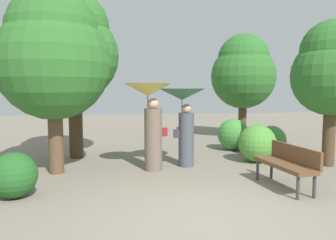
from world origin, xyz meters
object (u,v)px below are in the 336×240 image
object	(u,v)px
tree_near_right	(243,71)
tree_mid_left	(74,47)
person_left	(150,111)
tree_mid_right	(332,69)
park_bench	(288,162)
person_right	(183,110)
tree_near_left	(53,54)

from	to	relation	value
tree_near_right	tree_mid_left	size ratio (longest dim) A/B	0.89
person_left	tree_mid_right	size ratio (longest dim) A/B	0.57
person_left	park_bench	xyz separation A→B (m)	(2.51, -1.79, -0.91)
person_right	park_bench	bearing A→B (deg)	-145.82
person_left	tree_near_left	bearing A→B (deg)	83.77
park_bench	tree_mid_left	bearing A→B (deg)	-135.91
tree_mid_right	tree_near_left	bearing A→B (deg)	177.70
park_bench	tree_near_right	distance (m)	7.08
tree_near_left	person_right	bearing A→B (deg)	4.19
tree_mid_left	tree_mid_right	world-z (taller)	tree_mid_left
person_left	tree_mid_left	xyz separation A→B (m)	(-1.92, 1.78, 1.64)
tree_near_right	tree_mid_left	world-z (taller)	tree_mid_left
tree_near_left	tree_mid_left	bearing A→B (deg)	82.07
tree_mid_left	tree_mid_right	xyz separation A→B (m)	(6.38, -1.98, -0.64)
person_left	tree_mid_right	distance (m)	4.57
tree_near_left	tree_mid_right	bearing A→B (deg)	-2.30
park_bench	tree_near_left	distance (m)	5.49
person_right	tree_near_left	world-z (taller)	tree_near_left
tree_mid_right	tree_mid_left	bearing A→B (deg)	162.80
tree_mid_left	tree_near_left	bearing A→B (deg)	-97.93
person_right	park_bench	world-z (taller)	person_right
park_bench	person_left	bearing A→B (deg)	-132.58
person_left	person_right	bearing A→B (deg)	-75.79
person_left	tree_mid_right	xyz separation A→B (m)	(4.46, -0.20, 1.00)
person_left	tree_near_left	world-z (taller)	tree_near_left
tree_near_left	tree_near_right	size ratio (longest dim) A/B	1.03
tree_near_left	tree_mid_left	world-z (taller)	tree_mid_left
tree_mid_right	person_right	bearing A→B (deg)	172.32
person_left	tree_near_right	world-z (taller)	tree_near_right
park_bench	tree_near_right	world-z (taller)	tree_near_right
park_bench	tree_near_left	xyz separation A→B (m)	(-4.67, 1.86, 2.20)
park_bench	tree_mid_right	size ratio (longest dim) A/B	0.43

